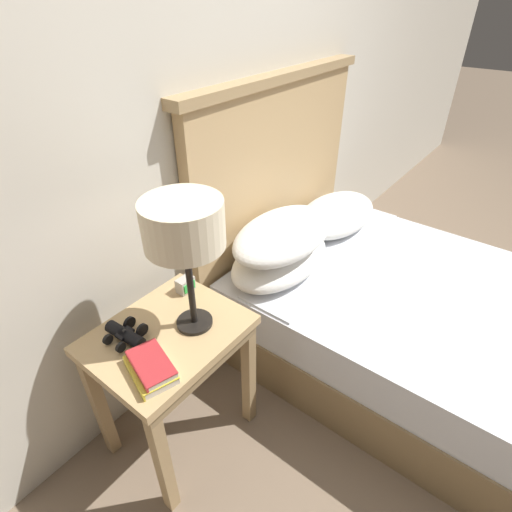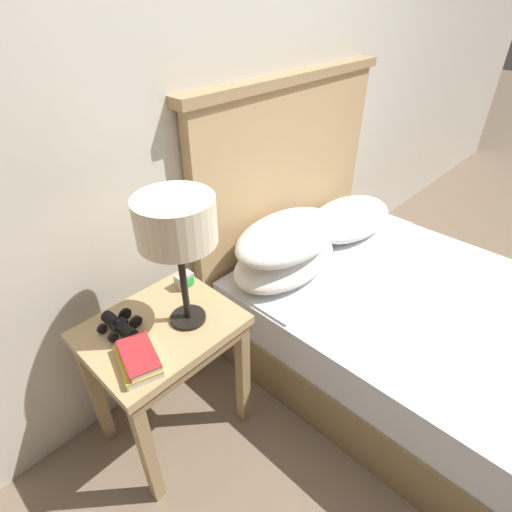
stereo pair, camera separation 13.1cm
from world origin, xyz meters
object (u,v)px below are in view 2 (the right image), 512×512
at_px(book_stacked_on_top, 138,356).
at_px(alarm_clock, 184,280).
at_px(book_on_nightstand, 138,361).
at_px(bed, 420,327).
at_px(table_lamp, 176,224).
at_px(binoculars_pair, 120,325).
at_px(nightstand, 164,343).

distance_m(book_stacked_on_top, alarm_clock, 0.41).
distance_m(book_on_nightstand, book_stacked_on_top, 0.02).
height_order(book_stacked_on_top, alarm_clock, alarm_clock).
bearing_deg(bed, book_on_nightstand, 156.53).
bearing_deg(book_on_nightstand, table_lamp, 11.45).
xyz_separation_m(bed, binoculars_pair, (-1.11, 0.68, 0.34)).
xyz_separation_m(nightstand, alarm_clock, (0.20, 0.11, 0.13)).
xyz_separation_m(book_stacked_on_top, binoculars_pair, (0.04, 0.18, -0.02)).
bearing_deg(table_lamp, nightstand, 150.81).
distance_m(bed, book_on_nightstand, 1.30).
relative_size(nightstand, book_on_nightstand, 2.93).
height_order(table_lamp, binoculars_pair, table_lamp).
bearing_deg(nightstand, alarm_clock, 28.64).
bearing_deg(binoculars_pair, book_on_nightstand, -103.86).
bearing_deg(nightstand, binoculars_pair, 143.50).
xyz_separation_m(table_lamp, book_stacked_on_top, (-0.24, -0.05, -0.36)).
xyz_separation_m(table_lamp, alarm_clock, (0.11, 0.16, -0.37)).
height_order(bed, binoculars_pair, bed).
height_order(table_lamp, alarm_clock, table_lamp).
xyz_separation_m(bed, book_on_nightstand, (-1.15, 0.50, 0.33)).
xyz_separation_m(bed, table_lamp, (-0.91, 0.55, 0.72)).
relative_size(bed, alarm_clock, 28.38).
bearing_deg(alarm_clock, binoculars_pair, -174.74).
height_order(book_on_nightstand, binoculars_pair, binoculars_pair).
distance_m(nightstand, table_lamp, 0.51).
height_order(bed, book_on_nightstand, bed).
distance_m(book_on_nightstand, binoculars_pair, 0.19).
height_order(bed, book_stacked_on_top, bed).
height_order(book_stacked_on_top, binoculars_pair, book_stacked_on_top).
bearing_deg(nightstand, book_on_nightstand, -147.25).
bearing_deg(table_lamp, binoculars_pair, 146.63).
relative_size(table_lamp, alarm_clock, 7.02).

